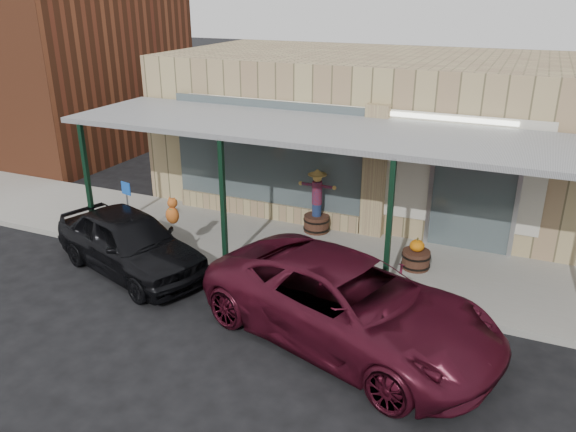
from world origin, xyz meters
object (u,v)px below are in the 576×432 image
at_px(parked_sedan, 130,242).
at_px(car_maroon, 349,303).
at_px(handicap_sign, 128,203).
at_px(barrel_scarecrow, 317,211).
at_px(barrel_pumpkin, 416,257).

xyz_separation_m(parked_sedan, car_maroon, (5.25, -0.66, 0.06)).
distance_m(handicap_sign, car_maroon, 6.37).
height_order(parked_sedan, car_maroon, parked_sedan).
bearing_deg(parked_sedan, barrel_scarecrow, -23.61).
distance_m(barrel_scarecrow, barrel_pumpkin, 2.93).
xyz_separation_m(barrel_scarecrow, parked_sedan, (-3.09, -3.40, -0.00)).
bearing_deg(barrel_scarecrow, parked_sedan, -112.80).
height_order(barrel_scarecrow, handicap_sign, barrel_scarecrow).
bearing_deg(car_maroon, barrel_pumpkin, 7.23).
relative_size(barrel_scarecrow, barrel_pumpkin, 2.09).
relative_size(barrel_pumpkin, car_maroon, 0.14).
height_order(barrel_pumpkin, car_maroon, car_maroon).
relative_size(barrel_pumpkin, handicap_sign, 0.53).
relative_size(barrel_scarecrow, handicap_sign, 1.10).
xyz_separation_m(barrel_scarecrow, handicap_sign, (-3.96, -2.33, 0.40)).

